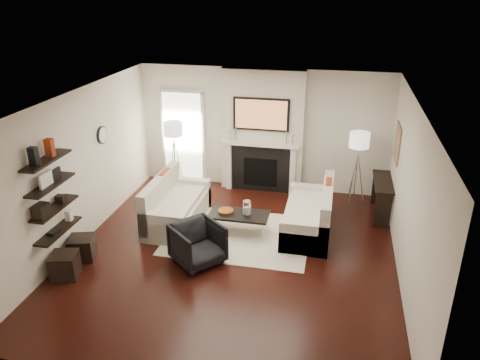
% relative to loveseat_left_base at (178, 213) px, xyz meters
% --- Properties ---
extents(room_envelope, '(6.00, 6.00, 6.00)m').
position_rel_loveseat_left_base_xyz_m(room_envelope, '(1.31, -0.90, 1.14)').
color(room_envelope, black).
rests_on(room_envelope, ground).
extents(chimney_breast, '(1.80, 0.25, 2.70)m').
position_rel_loveseat_left_base_xyz_m(chimney_breast, '(1.31, 1.98, 1.14)').
color(chimney_breast, silver).
rests_on(chimney_breast, floor).
extents(fireplace_surround, '(1.30, 0.02, 1.04)m').
position_rel_loveseat_left_base_xyz_m(fireplace_surround, '(1.31, 1.84, 0.31)').
color(fireplace_surround, black).
rests_on(fireplace_surround, floor).
extents(firebox, '(0.75, 0.02, 0.65)m').
position_rel_loveseat_left_base_xyz_m(firebox, '(1.31, 1.84, 0.24)').
color(firebox, black).
rests_on(firebox, floor).
extents(mantel_pilaster_l, '(0.12, 0.08, 1.10)m').
position_rel_loveseat_left_base_xyz_m(mantel_pilaster_l, '(0.59, 1.81, 0.34)').
color(mantel_pilaster_l, white).
rests_on(mantel_pilaster_l, floor).
extents(mantel_pilaster_r, '(0.12, 0.08, 1.10)m').
position_rel_loveseat_left_base_xyz_m(mantel_pilaster_r, '(2.03, 1.81, 0.34)').
color(mantel_pilaster_r, white).
rests_on(mantel_pilaster_r, floor).
extents(mantel_shelf, '(1.70, 0.18, 0.07)m').
position_rel_loveseat_left_base_xyz_m(mantel_shelf, '(1.31, 1.79, 0.91)').
color(mantel_shelf, white).
rests_on(mantel_shelf, chimney_breast).
extents(tv_body, '(1.20, 0.06, 0.70)m').
position_rel_loveseat_left_base_xyz_m(tv_body, '(1.31, 1.82, 1.57)').
color(tv_body, black).
rests_on(tv_body, chimney_breast).
extents(tv_screen, '(1.10, 0.00, 0.62)m').
position_rel_loveseat_left_base_xyz_m(tv_screen, '(1.31, 1.79, 1.57)').
color(tv_screen, '#BF723F').
rests_on(tv_screen, tv_body).
extents(candlestick_l_tall, '(0.04, 0.04, 0.30)m').
position_rel_loveseat_left_base_xyz_m(candlestick_l_tall, '(0.76, 1.80, 1.09)').
color(candlestick_l_tall, silver).
rests_on(candlestick_l_tall, mantel_shelf).
extents(candlestick_l_short, '(0.04, 0.04, 0.24)m').
position_rel_loveseat_left_base_xyz_m(candlestick_l_short, '(0.63, 1.80, 1.06)').
color(candlestick_l_short, silver).
rests_on(candlestick_l_short, mantel_shelf).
extents(candlestick_r_tall, '(0.04, 0.04, 0.30)m').
position_rel_loveseat_left_base_xyz_m(candlestick_r_tall, '(1.86, 1.80, 1.09)').
color(candlestick_r_tall, silver).
rests_on(candlestick_r_tall, mantel_shelf).
extents(candlestick_r_short, '(0.04, 0.04, 0.24)m').
position_rel_loveseat_left_base_xyz_m(candlestick_r_short, '(1.99, 1.80, 1.06)').
color(candlestick_r_short, silver).
rests_on(candlestick_r_short, mantel_shelf).
extents(hallway_panel, '(0.90, 0.02, 2.10)m').
position_rel_loveseat_left_base_xyz_m(hallway_panel, '(-0.54, 2.08, 0.84)').
color(hallway_panel, white).
rests_on(hallway_panel, floor).
extents(door_trim_l, '(0.06, 0.06, 2.16)m').
position_rel_loveseat_left_base_xyz_m(door_trim_l, '(-1.02, 2.06, 0.84)').
color(door_trim_l, white).
rests_on(door_trim_l, floor).
extents(door_trim_r, '(0.06, 0.06, 2.16)m').
position_rel_loveseat_left_base_xyz_m(door_trim_r, '(-0.06, 2.06, 0.84)').
color(door_trim_r, white).
rests_on(door_trim_r, floor).
extents(door_trim_top, '(1.02, 0.06, 0.06)m').
position_rel_loveseat_left_base_xyz_m(door_trim_top, '(-0.54, 2.06, 1.92)').
color(door_trim_top, white).
rests_on(door_trim_top, wall_back).
extents(rug, '(2.60, 2.00, 0.01)m').
position_rel_loveseat_left_base_xyz_m(rug, '(1.27, -0.24, -0.20)').
color(rug, beige).
rests_on(rug, floor).
extents(loveseat_left_base, '(0.85, 1.80, 0.42)m').
position_rel_loveseat_left_base_xyz_m(loveseat_left_base, '(0.00, 0.00, 0.00)').
color(loveseat_left_base, beige).
rests_on(loveseat_left_base, floor).
extents(loveseat_left_back, '(0.18, 1.80, 0.80)m').
position_rel_loveseat_left_base_xyz_m(loveseat_left_back, '(-0.33, 0.00, 0.32)').
color(loveseat_left_back, beige).
rests_on(loveseat_left_back, floor).
extents(loveseat_left_arm_n, '(0.85, 0.18, 0.60)m').
position_rel_loveseat_left_base_xyz_m(loveseat_left_arm_n, '(0.00, -0.81, 0.09)').
color(loveseat_left_arm_n, beige).
rests_on(loveseat_left_arm_n, floor).
extents(loveseat_left_arm_s, '(0.85, 0.18, 0.60)m').
position_rel_loveseat_left_base_xyz_m(loveseat_left_arm_s, '(0.00, 0.81, 0.09)').
color(loveseat_left_arm_s, beige).
rests_on(loveseat_left_arm_s, floor).
extents(loveseat_left_cushion, '(0.63, 1.44, 0.10)m').
position_rel_loveseat_left_base_xyz_m(loveseat_left_cushion, '(0.05, 0.00, 0.26)').
color(loveseat_left_cushion, beige).
rests_on(loveseat_left_cushion, loveseat_left_base).
extents(pillow_left_orange, '(0.10, 0.42, 0.42)m').
position_rel_loveseat_left_base_xyz_m(pillow_left_orange, '(-0.33, 0.30, 0.52)').
color(pillow_left_orange, '#952E12').
rests_on(pillow_left_orange, loveseat_left_cushion).
extents(pillow_left_charcoal, '(0.10, 0.40, 0.40)m').
position_rel_loveseat_left_base_xyz_m(pillow_left_charcoal, '(-0.33, -0.30, 0.51)').
color(pillow_left_charcoal, black).
rests_on(pillow_left_charcoal, loveseat_left_cushion).
extents(loveseat_right_base, '(0.85, 1.80, 0.42)m').
position_rel_loveseat_left_base_xyz_m(loveseat_right_base, '(2.50, 0.19, 0.00)').
color(loveseat_right_base, beige).
rests_on(loveseat_right_base, floor).
extents(loveseat_right_back, '(0.18, 1.80, 0.80)m').
position_rel_loveseat_left_base_xyz_m(loveseat_right_back, '(2.83, 0.19, 0.32)').
color(loveseat_right_back, beige).
rests_on(loveseat_right_back, floor).
extents(loveseat_right_arm_n, '(0.85, 0.18, 0.60)m').
position_rel_loveseat_left_base_xyz_m(loveseat_right_arm_n, '(2.50, -0.62, 0.09)').
color(loveseat_right_arm_n, beige).
rests_on(loveseat_right_arm_n, floor).
extents(loveseat_right_arm_s, '(0.85, 0.18, 0.60)m').
position_rel_loveseat_left_base_xyz_m(loveseat_right_arm_s, '(2.50, 1.00, 0.09)').
color(loveseat_right_arm_s, beige).
rests_on(loveseat_right_arm_s, floor).
extents(loveseat_right_cushion, '(0.63, 1.44, 0.10)m').
position_rel_loveseat_left_base_xyz_m(loveseat_right_cushion, '(2.45, 0.19, 0.26)').
color(loveseat_right_cushion, beige).
rests_on(loveseat_right_cushion, loveseat_right_base).
extents(pillow_right_orange, '(0.10, 0.42, 0.42)m').
position_rel_loveseat_left_base_xyz_m(pillow_right_orange, '(2.83, 0.49, 0.52)').
color(pillow_right_orange, '#952E12').
rests_on(pillow_right_orange, loveseat_right_cushion).
extents(pillow_right_charcoal, '(0.10, 0.40, 0.40)m').
position_rel_loveseat_left_base_xyz_m(pillow_right_charcoal, '(2.83, -0.11, 0.51)').
color(pillow_right_charcoal, black).
rests_on(pillow_right_charcoal, loveseat_right_cushion).
extents(coffee_table, '(1.10, 0.55, 0.04)m').
position_rel_loveseat_left_base_xyz_m(coffee_table, '(1.26, -0.18, 0.19)').
color(coffee_table, black).
rests_on(coffee_table, floor).
extents(coffee_leg_nw, '(0.02, 0.02, 0.38)m').
position_rel_loveseat_left_base_xyz_m(coffee_leg_nw, '(0.76, -0.40, -0.02)').
color(coffee_leg_nw, silver).
rests_on(coffee_leg_nw, floor).
extents(coffee_leg_ne, '(0.02, 0.02, 0.38)m').
position_rel_loveseat_left_base_xyz_m(coffee_leg_ne, '(1.76, -0.40, -0.02)').
color(coffee_leg_ne, silver).
rests_on(coffee_leg_ne, floor).
extents(coffee_leg_sw, '(0.02, 0.02, 0.38)m').
position_rel_loveseat_left_base_xyz_m(coffee_leg_sw, '(0.76, 0.04, -0.02)').
color(coffee_leg_sw, silver).
rests_on(coffee_leg_sw, floor).
extents(coffee_leg_se, '(0.02, 0.02, 0.38)m').
position_rel_loveseat_left_base_xyz_m(coffee_leg_se, '(1.76, 0.04, -0.02)').
color(coffee_leg_se, silver).
rests_on(coffee_leg_se, floor).
extents(hurricane_glass, '(0.15, 0.15, 0.26)m').
position_rel_loveseat_left_base_xyz_m(hurricane_glass, '(1.41, -0.18, 0.35)').
color(hurricane_glass, white).
rests_on(hurricane_glass, coffee_table).
extents(hurricane_candle, '(0.11, 0.11, 0.17)m').
position_rel_loveseat_left_base_xyz_m(hurricane_candle, '(1.41, -0.18, 0.29)').
color(hurricane_candle, white).
rests_on(hurricane_candle, coffee_table).
extents(copper_bowl, '(0.29, 0.29, 0.05)m').
position_rel_loveseat_left_base_xyz_m(copper_bowl, '(1.01, -0.18, 0.24)').
color(copper_bowl, '#A6511B').
rests_on(copper_bowl, coffee_table).
extents(armchair, '(1.02, 1.02, 0.77)m').
position_rel_loveseat_left_base_xyz_m(armchair, '(0.80, -1.26, 0.17)').
color(armchair, black).
rests_on(armchair, floor).
extents(lamp_left_post, '(0.02, 0.02, 1.20)m').
position_rel_loveseat_left_base_xyz_m(lamp_left_post, '(-0.54, 1.45, 0.39)').
color(lamp_left_post, silver).
rests_on(lamp_left_post, floor).
extents(lamp_left_shade, '(0.40, 0.40, 0.30)m').
position_rel_loveseat_left_base_xyz_m(lamp_left_shade, '(-0.54, 1.45, 1.24)').
color(lamp_left_shade, white).
rests_on(lamp_left_shade, lamp_left_post).
extents(lamp_left_leg_a, '(0.25, 0.02, 1.23)m').
position_rel_loveseat_left_base_xyz_m(lamp_left_leg_a, '(-0.43, 1.45, 0.39)').
color(lamp_left_leg_a, silver).
rests_on(lamp_left_leg_a, floor).
extents(lamp_left_leg_b, '(0.14, 0.22, 1.23)m').
position_rel_loveseat_left_base_xyz_m(lamp_left_leg_b, '(-0.60, 1.55, 0.39)').
color(lamp_left_leg_b, silver).
rests_on(lamp_left_leg_b, floor).
extents(lamp_left_leg_c, '(0.14, 0.22, 1.23)m').
position_rel_loveseat_left_base_xyz_m(lamp_left_leg_c, '(-0.60, 1.36, 0.39)').
color(lamp_left_leg_c, silver).
rests_on(lamp_left_leg_c, floor).
extents(lamp_right_post, '(0.02, 0.02, 1.20)m').
position_rel_loveseat_left_base_xyz_m(lamp_right_post, '(3.36, 1.51, 0.39)').
color(lamp_right_post, silver).
rests_on(lamp_right_post, floor).
extents(lamp_right_shade, '(0.40, 0.40, 0.30)m').
position_rel_loveseat_left_base_xyz_m(lamp_right_shade, '(3.36, 1.51, 1.24)').
color(lamp_right_shade, white).
rests_on(lamp_right_shade, lamp_right_post).
extents(lamp_right_leg_a, '(0.25, 0.02, 1.23)m').
position_rel_loveseat_left_base_xyz_m(lamp_right_leg_a, '(3.47, 1.51, 0.39)').
color(lamp_right_leg_a, silver).
rests_on(lamp_right_leg_a, floor).
extents(lamp_right_leg_b, '(0.14, 0.22, 1.23)m').
position_rel_loveseat_left_base_xyz_m(lamp_right_leg_b, '(3.30, 1.61, 0.39)').
color(lamp_right_leg_b, silver).
rests_on(lamp_right_leg_b, floor).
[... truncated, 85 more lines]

